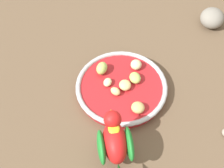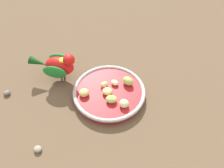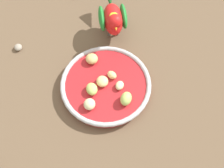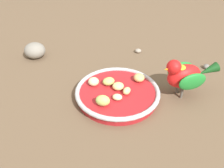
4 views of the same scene
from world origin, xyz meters
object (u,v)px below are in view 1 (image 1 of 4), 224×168
(apple_piece_0, at_px, (115,91))
(apple_piece_2, at_px, (125,85))
(parrot, at_px, (115,143))
(rock_large, at_px, (212,18))
(apple_piece_6, at_px, (138,107))
(apple_piece_5, at_px, (102,68))
(apple_piece_1, at_px, (108,82))
(apple_piece_4, at_px, (136,65))
(apple_piece_3, at_px, (135,78))
(feeding_bowl, at_px, (121,88))

(apple_piece_0, bearing_deg, apple_piece_2, -105.92)
(parrot, distance_m, rock_large, 0.51)
(apple_piece_6, distance_m, parrot, 0.13)
(apple_piece_2, xyz_separation_m, apple_piece_6, (-0.06, 0.04, 0.00))
(apple_piece_5, bearing_deg, apple_piece_1, 146.05)
(apple_piece_4, bearing_deg, apple_piece_3, 119.66)
(apple_piece_0, height_order, rock_large, rock_large)
(apple_piece_6, distance_m, rock_large, 0.39)
(apple_piece_1, xyz_separation_m, rock_large, (-0.11, -0.37, -0.00))
(feeding_bowl, xyz_separation_m, apple_piece_5, (0.07, -0.01, 0.02))
(apple_piece_1, distance_m, apple_piece_6, 0.11)
(apple_piece_0, height_order, parrot, parrot)
(apple_piece_0, height_order, apple_piece_5, apple_piece_5)
(apple_piece_6, height_order, parrot, parrot)
(apple_piece_3, height_order, rock_large, rock_large)
(feeding_bowl, height_order, parrot, parrot)
(apple_piece_1, relative_size, rock_large, 0.35)
(apple_piece_0, height_order, apple_piece_2, same)
(apple_piece_0, xyz_separation_m, apple_piece_5, (0.07, -0.04, 0.00))
(apple_piece_2, height_order, apple_piece_4, apple_piece_4)
(apple_piece_4, bearing_deg, apple_piece_0, 92.27)
(feeding_bowl, xyz_separation_m, apple_piece_3, (-0.02, -0.04, 0.02))
(apple_piece_4, xyz_separation_m, rock_large, (-0.08, -0.28, -0.01))
(apple_piece_3, xyz_separation_m, apple_piece_4, (0.02, -0.04, 0.00))
(apple_piece_6, xyz_separation_m, rock_large, (-0.01, -0.39, -0.01))
(apple_piece_2, bearing_deg, apple_piece_5, -5.35)
(apple_piece_0, bearing_deg, rock_large, -101.68)
(apple_piece_1, distance_m, apple_piece_4, 0.09)
(apple_piece_4, bearing_deg, parrot, 112.20)
(apple_piece_1, relative_size, apple_piece_3, 0.75)
(apple_piece_4, bearing_deg, rock_large, -106.33)
(apple_piece_1, xyz_separation_m, apple_piece_4, (-0.03, -0.09, 0.00))
(apple_piece_1, distance_m, apple_piece_2, 0.04)
(apple_piece_0, xyz_separation_m, rock_large, (-0.08, -0.38, -0.00))
(apple_piece_6, xyz_separation_m, parrot, (-0.02, 0.12, 0.03))
(apple_piece_2, bearing_deg, apple_piece_3, -104.62)
(apple_piece_5, bearing_deg, apple_piece_0, 151.90)
(rock_large, bearing_deg, apple_piece_4, 73.67)
(feeding_bowl, distance_m, apple_piece_1, 0.04)
(feeding_bowl, bearing_deg, apple_piece_0, 90.04)
(apple_piece_1, bearing_deg, apple_piece_5, -33.95)
(apple_piece_2, height_order, rock_large, rock_large)
(rock_large, bearing_deg, apple_piece_3, 79.02)
(parrot, bearing_deg, apple_piece_3, -22.40)
(apple_piece_3, distance_m, apple_piece_6, 0.09)
(rock_large, bearing_deg, apple_piece_1, 73.17)
(feeding_bowl, bearing_deg, apple_piece_5, -7.90)
(apple_piece_4, distance_m, parrot, 0.25)
(apple_piece_2, height_order, parrot, parrot)
(feeding_bowl, distance_m, apple_piece_5, 0.07)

